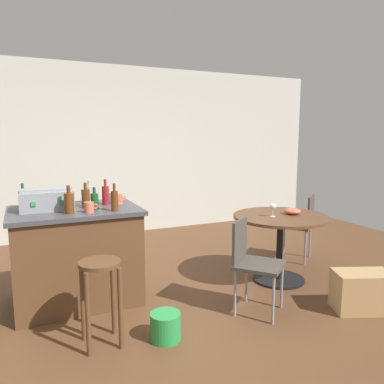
% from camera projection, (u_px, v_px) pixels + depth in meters
% --- Properties ---
extents(ground_plane, '(8.80, 8.80, 0.00)m').
position_uv_depth(ground_plane, '(159.00, 307.00, 3.51)').
color(ground_plane, brown).
extents(back_wall, '(8.00, 0.10, 2.70)m').
position_uv_depth(back_wall, '(96.00, 151.00, 5.92)').
color(back_wall, beige).
rests_on(back_wall, ground_plane).
extents(kitchen_island, '(1.18, 0.84, 0.91)m').
position_uv_depth(kitchen_island, '(77.00, 255.00, 3.59)').
color(kitchen_island, brown).
rests_on(kitchen_island, ground_plane).
extents(wooden_stool, '(0.32, 0.32, 0.66)m').
position_uv_depth(wooden_stool, '(100.00, 285.00, 2.82)').
color(wooden_stool, brown).
rests_on(wooden_stool, ground_plane).
extents(dining_table, '(1.03, 1.03, 0.74)m').
position_uv_depth(dining_table, '(280.00, 231.00, 4.09)').
color(dining_table, black).
rests_on(dining_table, ground_plane).
extents(folding_chair_near, '(0.56, 0.56, 0.85)m').
position_uv_depth(folding_chair_near, '(252.00, 259.00, 3.37)').
color(folding_chair_near, '#47423D').
rests_on(folding_chair_near, ground_plane).
extents(folding_chair_far, '(0.56, 0.56, 0.85)m').
position_uv_depth(folding_chair_far, '(301.00, 222.00, 4.78)').
color(folding_chair_far, '#47423D').
rests_on(folding_chair_far, ground_plane).
extents(toolbox, '(0.47, 0.28, 0.20)m').
position_uv_depth(toolbox, '(46.00, 200.00, 3.43)').
color(toolbox, gray).
rests_on(toolbox, kitchen_island).
extents(bottle_0, '(0.07, 0.07, 0.25)m').
position_uv_depth(bottle_0, '(106.00, 195.00, 3.72)').
color(bottle_0, maroon).
rests_on(bottle_0, kitchen_island).
extents(bottle_1, '(0.07, 0.07, 0.21)m').
position_uv_depth(bottle_1, '(95.00, 201.00, 3.47)').
color(bottle_1, '#194C23').
rests_on(bottle_1, kitchen_island).
extents(bottle_2, '(0.08, 0.08, 0.25)m').
position_uv_depth(bottle_2, '(69.00, 203.00, 3.29)').
color(bottle_2, '#603314').
rests_on(bottle_2, kitchen_island).
extents(bottle_3, '(0.06, 0.06, 0.24)m').
position_uv_depth(bottle_3, '(23.00, 198.00, 3.55)').
color(bottle_3, '#194C23').
rests_on(bottle_3, kitchen_island).
extents(bottle_4, '(0.08, 0.08, 0.23)m').
position_uv_depth(bottle_4, '(86.00, 197.00, 3.62)').
color(bottle_4, '#603314').
rests_on(bottle_4, kitchen_island).
extents(bottle_5, '(0.07, 0.07, 0.25)m').
position_uv_depth(bottle_5, '(115.00, 200.00, 3.40)').
color(bottle_5, '#603314').
rests_on(bottle_5, kitchen_island).
extents(bottle_6, '(0.07, 0.07, 0.23)m').
position_uv_depth(bottle_6, '(89.00, 194.00, 3.80)').
color(bottle_6, '#B7B2AD').
rests_on(bottle_6, kitchen_island).
extents(cup_0, '(0.12, 0.08, 0.10)m').
position_uv_depth(cup_0, '(113.00, 197.00, 3.90)').
color(cup_0, white).
rests_on(cup_0, kitchen_island).
extents(cup_1, '(0.12, 0.09, 0.10)m').
position_uv_depth(cup_1, '(89.00, 207.00, 3.33)').
color(cup_1, '#DB6651').
rests_on(cup_1, kitchen_island).
extents(cup_2, '(0.11, 0.07, 0.09)m').
position_uv_depth(cup_2, '(65.00, 200.00, 3.75)').
color(cup_2, white).
rests_on(cup_2, kitchen_island).
extents(cup_3, '(0.12, 0.08, 0.10)m').
position_uv_depth(cup_3, '(119.00, 199.00, 3.76)').
color(cup_3, '#DB6651').
rests_on(cup_3, kitchen_island).
extents(wine_glass, '(0.07, 0.07, 0.14)m').
position_uv_depth(wine_glass, '(273.00, 207.00, 3.99)').
color(wine_glass, silver).
rests_on(wine_glass, dining_table).
extents(serving_bowl, '(0.18, 0.18, 0.07)m').
position_uv_depth(serving_bowl, '(293.00, 211.00, 4.13)').
color(serving_bowl, '#DB6651').
rests_on(serving_bowl, dining_table).
extents(cardboard_box, '(0.59, 0.47, 0.36)m').
position_uv_depth(cardboard_box, '(362.00, 291.00, 3.42)').
color(cardboard_box, tan).
rests_on(cardboard_box, ground_plane).
extents(plastic_bucket, '(0.24, 0.24, 0.22)m').
position_uv_depth(plastic_bucket, '(166.00, 326.00, 2.94)').
color(plastic_bucket, green).
rests_on(plastic_bucket, ground_plane).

